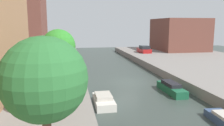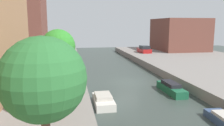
{
  "view_description": "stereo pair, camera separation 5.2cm",
  "coord_description": "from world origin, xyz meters",
  "px_view_note": "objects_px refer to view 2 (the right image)",
  "views": [
    {
      "loc": [
        -6.42,
        -24.78,
        6.59
      ],
      "look_at": [
        -0.17,
        8.7,
        0.86
      ],
      "focal_mm": 36.04,
      "sensor_mm": 36.0,
      "label": 1
    },
    {
      "loc": [
        -6.37,
        -24.79,
        6.59
      ],
      "look_at": [
        -0.17,
        8.7,
        0.86
      ],
      "focal_mm": 36.04,
      "sensor_mm": 36.0,
      "label": 2
    }
  ],
  "objects_px": {
    "moored_boat_left_2": "(103,100)",
    "moored_boat_right_2": "(171,88)",
    "street_tree_0": "(43,80)",
    "street_tree_4": "(62,39)",
    "low_block_right": "(179,34)",
    "street_tree_1": "(54,64)",
    "street_tree_3": "(61,47)",
    "parked_car": "(144,50)",
    "street_tree_2": "(58,46)"
  },
  "relations": [
    {
      "from": "street_tree_2",
      "to": "moored_boat_left_2",
      "type": "bearing_deg",
      "value": -8.83
    },
    {
      "from": "street_tree_0",
      "to": "moored_boat_left_2",
      "type": "height_order",
      "value": "street_tree_0"
    },
    {
      "from": "street_tree_3",
      "to": "street_tree_4",
      "type": "relative_size",
      "value": 1.0
    },
    {
      "from": "street_tree_0",
      "to": "low_block_right",
      "type": "bearing_deg",
      "value": 57.54
    },
    {
      "from": "street_tree_1",
      "to": "street_tree_4",
      "type": "bearing_deg",
      "value": 90.0
    },
    {
      "from": "street_tree_4",
      "to": "low_block_right",
      "type": "bearing_deg",
      "value": 37.33
    },
    {
      "from": "low_block_right",
      "to": "street_tree_3",
      "type": "height_order",
      "value": "low_block_right"
    },
    {
      "from": "street_tree_1",
      "to": "street_tree_3",
      "type": "xyz_separation_m",
      "value": [
        0.0,
        10.43,
        0.05
      ]
    },
    {
      "from": "low_block_right",
      "to": "street_tree_1",
      "type": "height_order",
      "value": "low_block_right"
    },
    {
      "from": "low_block_right",
      "to": "street_tree_4",
      "type": "xyz_separation_m",
      "value": [
        -25.33,
        -19.32,
        0.35
      ]
    },
    {
      "from": "moored_boat_right_2",
      "to": "street_tree_2",
      "type": "bearing_deg",
      "value": -170.8
    },
    {
      "from": "street_tree_3",
      "to": "moored_boat_right_2",
      "type": "bearing_deg",
      "value": -19.3
    },
    {
      "from": "street_tree_2",
      "to": "parked_car",
      "type": "relative_size",
      "value": 1.29
    },
    {
      "from": "street_tree_4",
      "to": "moored_boat_right_2",
      "type": "xyz_separation_m",
      "value": [
        10.63,
        -8.33,
        -4.43
      ]
    },
    {
      "from": "moored_boat_left_2",
      "to": "street_tree_4",
      "type": "bearing_deg",
      "value": 108.36
    },
    {
      "from": "street_tree_2",
      "to": "street_tree_3",
      "type": "height_order",
      "value": "street_tree_2"
    },
    {
      "from": "street_tree_1",
      "to": "parked_car",
      "type": "bearing_deg",
      "value": 62.74
    },
    {
      "from": "parked_car",
      "to": "moored_boat_left_2",
      "type": "xyz_separation_m",
      "value": [
        -12.44,
        -26.53,
        -1.22
      ]
    },
    {
      "from": "low_block_right",
      "to": "moored_boat_right_2",
      "type": "bearing_deg",
      "value": -118.01
    },
    {
      "from": "moored_boat_right_2",
      "to": "street_tree_1",
      "type": "bearing_deg",
      "value": -147.72
    },
    {
      "from": "street_tree_0",
      "to": "street_tree_3",
      "type": "distance_m",
      "value": 15.89
    },
    {
      "from": "low_block_right",
      "to": "street_tree_3",
      "type": "relative_size",
      "value": 2.26
    },
    {
      "from": "low_block_right",
      "to": "street_tree_4",
      "type": "distance_m",
      "value": 31.86
    },
    {
      "from": "street_tree_4",
      "to": "moored_boat_right_2",
      "type": "height_order",
      "value": "street_tree_4"
    },
    {
      "from": "street_tree_0",
      "to": "street_tree_4",
      "type": "relative_size",
      "value": 1.08
    },
    {
      "from": "street_tree_1",
      "to": "moored_boat_right_2",
      "type": "bearing_deg",
      "value": 32.28
    },
    {
      "from": "street_tree_0",
      "to": "moored_boat_right_2",
      "type": "bearing_deg",
      "value": 48.87
    },
    {
      "from": "street_tree_2",
      "to": "parked_car",
      "type": "xyz_separation_m",
      "value": [
        15.96,
        25.98,
        -3.31
      ]
    },
    {
      "from": "street_tree_1",
      "to": "street_tree_3",
      "type": "relative_size",
      "value": 0.93
    },
    {
      "from": "parked_car",
      "to": "moored_boat_right_2",
      "type": "bearing_deg",
      "value": -102.4
    },
    {
      "from": "street_tree_1",
      "to": "moored_boat_left_2",
      "type": "height_order",
      "value": "street_tree_1"
    },
    {
      "from": "street_tree_2",
      "to": "moored_boat_right_2",
      "type": "height_order",
      "value": "street_tree_2"
    },
    {
      "from": "low_block_right",
      "to": "street_tree_2",
      "type": "distance_m",
      "value": 38.79
    },
    {
      "from": "street_tree_4",
      "to": "parked_car",
      "type": "xyz_separation_m",
      "value": [
        15.96,
        15.93,
        -3.27
      ]
    },
    {
      "from": "street_tree_3",
      "to": "street_tree_0",
      "type": "bearing_deg",
      "value": -90.0
    },
    {
      "from": "street_tree_1",
      "to": "street_tree_3",
      "type": "bearing_deg",
      "value": 90.0
    },
    {
      "from": "parked_car",
      "to": "moored_boat_left_2",
      "type": "bearing_deg",
      "value": -115.13
    },
    {
      "from": "street_tree_1",
      "to": "parked_car",
      "type": "xyz_separation_m",
      "value": [
        15.96,
        30.97,
        -2.73
      ]
    },
    {
      "from": "street_tree_0",
      "to": "moored_boat_left_2",
      "type": "bearing_deg",
      "value": 70.45
    },
    {
      "from": "street_tree_2",
      "to": "street_tree_4",
      "type": "bearing_deg",
      "value": 90.0
    },
    {
      "from": "parked_car",
      "to": "moored_boat_left_2",
      "type": "distance_m",
      "value": 29.32
    },
    {
      "from": "street_tree_1",
      "to": "street_tree_4",
      "type": "height_order",
      "value": "street_tree_4"
    },
    {
      "from": "street_tree_0",
      "to": "street_tree_2",
      "type": "height_order",
      "value": "street_tree_2"
    },
    {
      "from": "street_tree_2",
      "to": "street_tree_4",
      "type": "distance_m",
      "value": 10.05
    },
    {
      "from": "low_block_right",
      "to": "moored_boat_left_2",
      "type": "bearing_deg",
      "value": -126.1
    },
    {
      "from": "street_tree_2",
      "to": "low_block_right",
      "type": "bearing_deg",
      "value": 49.22
    },
    {
      "from": "moored_boat_left_2",
      "to": "moored_boat_right_2",
      "type": "xyz_separation_m",
      "value": [
        7.11,
        2.27,
        0.05
      ]
    },
    {
      "from": "parked_car",
      "to": "moored_boat_right_2",
      "type": "distance_m",
      "value": 24.87
    },
    {
      "from": "street_tree_3",
      "to": "parked_car",
      "type": "relative_size",
      "value": 1.19
    },
    {
      "from": "moored_boat_right_2",
      "to": "street_tree_0",
      "type": "bearing_deg",
      "value": -131.13
    }
  ]
}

